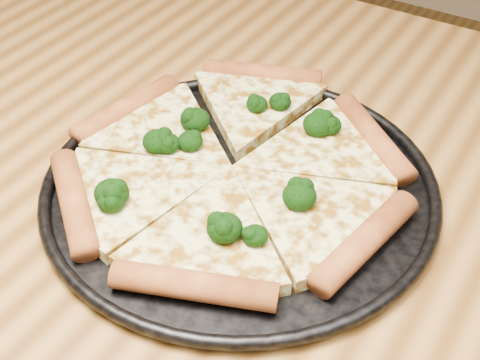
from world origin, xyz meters
The scene contains 4 objects.
dining_table centered at (0.00, 0.00, 0.66)m, with size 1.20×0.90×0.75m.
pizza_pan centered at (-0.03, 0.01, 0.76)m, with size 0.38×0.38×0.02m.
pizza centered at (-0.04, 0.03, 0.77)m, with size 0.35×0.38×0.03m.
broccoli_florets centered at (-0.05, 0.02, 0.78)m, with size 0.19×0.24×0.02m.
Camera 1 is at (0.23, -0.42, 1.19)m, focal length 51.87 mm.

